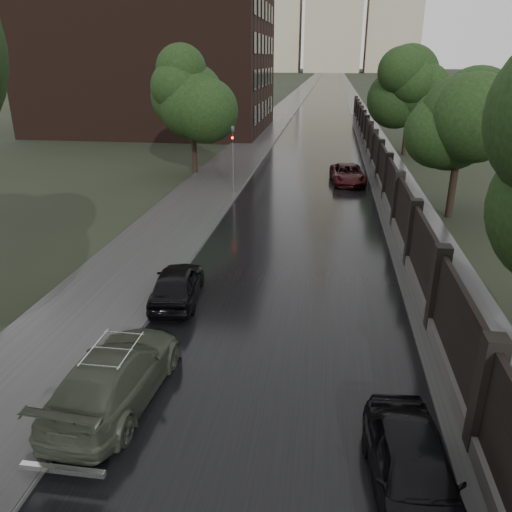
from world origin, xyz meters
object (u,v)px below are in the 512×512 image
(traffic_light, at_px, (233,154))
(tree_right_c, at_px, (410,93))
(tree_right_b, at_px, (463,118))
(tree_left_far, at_px, (192,96))
(hatchback_left, at_px, (177,284))
(car_right_near, at_px, (414,471))
(car_right_far, at_px, (348,174))
(volga_sedan, at_px, (116,375))

(traffic_light, bearing_deg, tree_right_c, 51.82)
(tree_right_c, bearing_deg, tree_right_b, -90.00)
(tree_left_far, height_order, tree_right_c, tree_left_far)
(tree_left_far, relative_size, hatchback_left, 2.01)
(car_right_near, bearing_deg, tree_right_c, 78.87)
(car_right_near, distance_m, car_right_far, 25.20)
(traffic_light, xyz_separation_m, car_right_far, (6.82, 3.72, -1.79))
(tree_right_b, relative_size, tree_right_c, 1.00)
(tree_right_c, bearing_deg, car_right_near, -96.92)
(tree_left_far, relative_size, tree_right_c, 1.05)
(traffic_light, bearing_deg, volga_sedan, -87.52)
(tree_right_b, bearing_deg, traffic_light, 165.76)
(tree_right_c, height_order, volga_sedan, tree_right_c)
(traffic_light, height_order, volga_sedan, traffic_light)
(volga_sedan, bearing_deg, tree_right_b, -120.32)
(tree_right_b, distance_m, tree_right_c, 18.00)
(traffic_light, bearing_deg, car_right_near, -71.05)
(volga_sedan, relative_size, car_right_near, 1.24)
(traffic_light, bearing_deg, hatchback_left, -86.96)
(tree_left_far, height_order, car_right_far, tree_left_far)
(tree_right_b, xyz_separation_m, car_right_far, (-4.98, 6.72, -4.34))
(car_right_near, bearing_deg, tree_right_b, 72.32)
(tree_right_c, height_order, car_right_near, tree_right_c)
(tree_right_b, distance_m, hatchback_left, 16.34)
(tree_right_b, relative_size, hatchback_left, 1.91)
(hatchback_left, xyz_separation_m, car_right_near, (6.62, -7.23, 0.02))
(hatchback_left, height_order, car_right_far, hatchback_left)
(traffic_light, xyz_separation_m, car_right_near, (7.37, -21.47, -1.75))
(tree_right_b, bearing_deg, volga_sedan, -123.55)
(tree_right_b, distance_m, traffic_light, 12.44)
(tree_right_b, height_order, hatchback_left, tree_right_b)
(tree_left_far, distance_m, traffic_light, 6.84)
(tree_left_far, height_order, car_right_near, tree_left_far)
(volga_sedan, bearing_deg, tree_right_c, -104.38)
(tree_left_far, relative_size, car_right_near, 1.94)
(tree_right_b, height_order, car_right_near, tree_right_b)
(tree_right_b, xyz_separation_m, hatchback_left, (-11.04, -11.25, -4.32))
(tree_right_c, bearing_deg, volga_sedan, -107.60)
(tree_left_far, bearing_deg, traffic_light, -53.53)
(tree_left_far, relative_size, traffic_light, 1.85)
(car_right_near, height_order, car_right_far, car_right_near)
(tree_left_far, relative_size, volga_sedan, 1.56)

